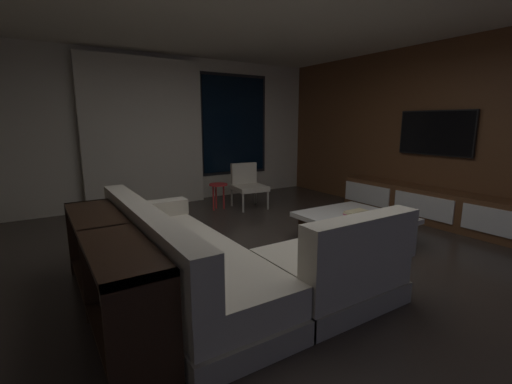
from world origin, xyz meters
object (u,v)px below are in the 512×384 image
at_px(sectional_couch, 222,263).
at_px(coffee_table, 354,228).
at_px(media_console, 434,207).
at_px(accent_chair_near_window, 247,183).
at_px(mounted_tv, 435,133).
at_px(side_stool, 218,189).
at_px(book_stack_on_coffee_table, 355,213).
at_px(console_table_behind_couch, 109,267).

height_order(sectional_couch, coffee_table, sectional_couch).
bearing_deg(media_console, sectional_couch, -176.07).
xyz_separation_m(accent_chair_near_window, mounted_tv, (2.01, -2.23, 0.92)).
distance_m(sectional_couch, side_stool, 3.07).
bearing_deg(media_console, mounted_tv, 47.57).
relative_size(sectional_couch, book_stack_on_coffee_table, 8.52).
bearing_deg(console_table_behind_couch, side_stool, 49.45).
xyz_separation_m(coffee_table, console_table_behind_couch, (-2.94, -0.16, 0.23)).
bearing_deg(sectional_couch, console_table_behind_couch, 171.80).
bearing_deg(media_console, book_stack_on_coffee_table, 178.72).
bearing_deg(media_console, accent_chair_near_window, 127.01).
relative_size(coffee_table, mounted_tv, 0.99).
relative_size(accent_chair_near_window, side_stool, 1.70).
height_order(sectional_couch, mounted_tv, mounted_tv).
height_order(side_stool, media_console, media_console).
bearing_deg(media_console, console_table_behind_couch, -178.47).
bearing_deg(sectional_couch, side_stool, 64.14).
relative_size(book_stack_on_coffee_table, media_console, 0.09).
distance_m(book_stack_on_coffee_table, accent_chair_near_window, 2.39).
bearing_deg(accent_chair_near_window, console_table_behind_couch, -137.67).
relative_size(side_stool, mounted_tv, 0.39).
height_order(sectional_couch, book_stack_on_coffee_table, sectional_couch).
bearing_deg(side_stool, sectional_couch, -115.86).
relative_size(coffee_table, accent_chair_near_window, 1.49).
bearing_deg(side_stool, coffee_table, -74.46).
distance_m(side_stool, console_table_behind_couch, 3.46).
distance_m(sectional_couch, book_stack_on_coffee_table, 2.05).
xyz_separation_m(coffee_table, mounted_tv, (1.87, 0.16, 1.16)).
xyz_separation_m(book_stack_on_coffee_table, media_console, (1.68, -0.04, -0.14)).
distance_m(coffee_table, side_stool, 2.57).
distance_m(sectional_couch, mounted_tv, 4.06).
bearing_deg(accent_chair_near_window, coffee_table, -86.58).
distance_m(sectional_couch, media_console, 3.72).
relative_size(book_stack_on_coffee_table, console_table_behind_couch, 0.14).
height_order(accent_chair_near_window, media_console, accent_chair_near_window).
height_order(coffee_table, accent_chair_near_window, accent_chair_near_window).
bearing_deg(book_stack_on_coffee_table, sectional_couch, -171.81).
distance_m(book_stack_on_coffee_table, side_stool, 2.57).
height_order(sectional_couch, accent_chair_near_window, sectional_couch).
bearing_deg(console_table_behind_couch, book_stack_on_coffee_table, 3.13).
xyz_separation_m(side_stool, media_console, (2.37, -2.51, -0.12)).
bearing_deg(coffee_table, book_stack_on_coffee_table, -43.51).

